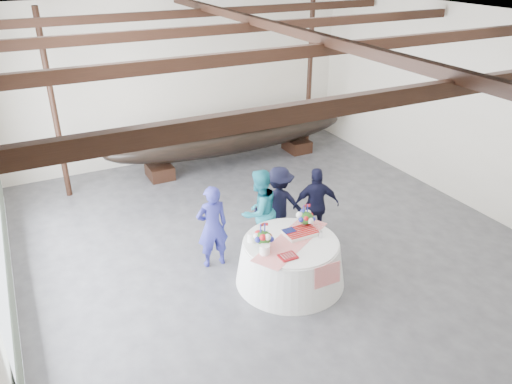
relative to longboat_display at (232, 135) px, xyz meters
name	(u,v)px	position (x,y,z in m)	size (l,w,h in m)	color
floor	(285,254)	(-1.01, -4.80, -0.86)	(10.00, 12.00, 0.01)	#3D3D42
wall_back	(180,80)	(-1.01, 1.20, 1.39)	(10.00, 0.02, 4.50)	silver
wall_right	(481,114)	(3.99, -4.80, 1.39)	(0.02, 12.00, 4.50)	silver
ceiling	(292,23)	(-1.01, -4.80, 3.64)	(10.00, 12.00, 0.01)	white
pavilion_structure	(268,46)	(-1.01, -3.98, 3.14)	(9.80, 11.76, 4.50)	black
longboat_display	(232,135)	(0.00, 0.00, 0.00)	(7.17, 1.43, 1.35)	black
banquet_table	(290,261)	(-1.37, -5.60, -0.43)	(2.02, 2.02, 0.86)	white
tabletop_items	(286,231)	(-1.40, -5.46, 0.15)	(1.89, 1.42, 0.40)	red
guest_woman_blue	(212,227)	(-2.42, -4.45, -0.01)	(0.62, 0.41, 1.70)	navy
guest_woman_teal	(259,211)	(-1.39, -4.38, 0.03)	(0.86, 0.67, 1.77)	teal
guest_man_left	(279,203)	(-0.80, -4.14, -0.04)	(1.05, 0.61, 1.63)	black
guest_man_right	(316,205)	(-0.16, -4.57, -0.04)	(0.96, 0.40, 1.64)	black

